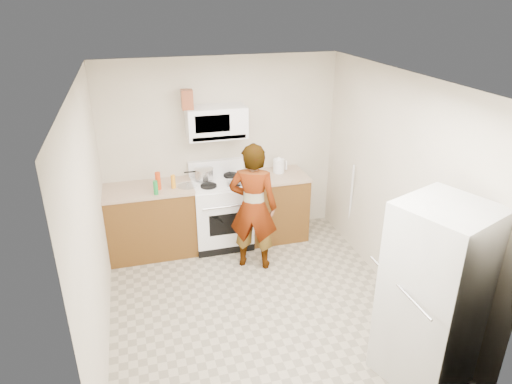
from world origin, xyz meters
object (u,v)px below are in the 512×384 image
object	(u,v)px
saucepan	(204,174)
gas_range	(221,211)
person	(253,207)
microwave	(216,122)
fridge	(434,295)
kettle	(279,166)

from	to	relation	value
saucepan	gas_range	bearing A→B (deg)	-25.85
person	microwave	bearing A→B (deg)	-46.47
gas_range	fridge	xyz separation A→B (m)	(1.29, -2.82, 0.36)
gas_range	saucepan	size ratio (longest dim) A/B	4.70
person	saucepan	distance (m)	0.91
microwave	person	xyz separation A→B (m)	(0.27, -0.79, -0.88)
gas_range	microwave	size ratio (longest dim) A/B	1.49
gas_range	kettle	world-z (taller)	gas_range
fridge	kettle	world-z (taller)	fridge
saucepan	kettle	bearing A→B (deg)	-0.54
gas_range	saucepan	xyz separation A→B (m)	(-0.19, 0.09, 0.53)
microwave	saucepan	world-z (taller)	microwave
fridge	kettle	bearing A→B (deg)	77.30
microwave	kettle	xyz separation A→B (m)	(0.84, -0.04, -0.67)
fridge	saucepan	world-z (taller)	fridge
person	kettle	distance (m)	0.96
microwave	saucepan	xyz separation A→B (m)	(-0.19, -0.03, -0.68)
person	saucepan	size ratio (longest dim) A/B	6.79
microwave	saucepan	bearing A→B (deg)	-170.28
gas_range	fridge	world-z (taller)	fridge
microwave	person	world-z (taller)	microwave
microwave	kettle	distance (m)	1.08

